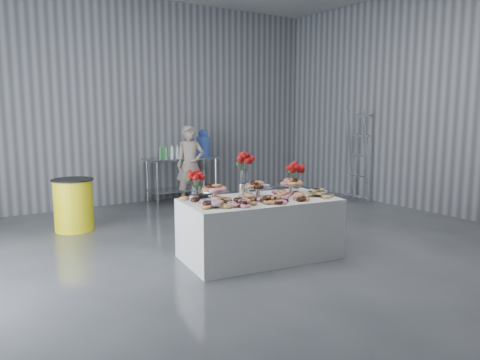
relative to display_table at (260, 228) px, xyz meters
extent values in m
plane|color=#373A3F|center=(0.14, -0.24, -0.38)|extent=(9.00, 9.00, 0.00)
cube|color=gray|center=(0.14, 4.26, 1.62)|extent=(8.00, 0.04, 4.00)
cube|color=gray|center=(4.14, -0.24, 1.62)|extent=(0.04, 9.00, 4.00)
cube|color=silver|center=(0.00, 0.00, 0.00)|extent=(2.02, 1.25, 0.75)
cube|color=silver|center=(0.85, 3.86, 0.51)|extent=(1.50, 0.60, 0.04)
cube|color=silver|center=(0.85, 3.86, -0.12)|extent=(1.40, 0.55, 0.03)
cylinder|color=silver|center=(0.20, 3.61, 0.05)|extent=(0.04, 0.04, 0.86)
cylinder|color=silver|center=(1.50, 3.61, 0.05)|extent=(0.04, 0.04, 0.86)
cylinder|color=silver|center=(0.20, 4.11, 0.05)|extent=(0.04, 0.04, 0.86)
cylinder|color=silver|center=(1.50, 4.11, 0.05)|extent=(0.04, 0.04, 0.86)
cylinder|color=silver|center=(-0.52, 0.22, 0.44)|extent=(0.06, 0.06, 0.12)
cylinder|color=silver|center=(-0.52, 0.22, 0.50)|extent=(0.36, 0.36, 0.01)
cylinder|color=silver|center=(0.07, 0.14, 0.44)|extent=(0.06, 0.06, 0.12)
cylinder|color=silver|center=(0.07, 0.14, 0.50)|extent=(0.36, 0.36, 0.01)
cylinder|color=silver|center=(0.57, 0.07, 0.44)|extent=(0.06, 0.06, 0.12)
cylinder|color=silver|center=(0.57, 0.07, 0.50)|extent=(0.36, 0.36, 0.01)
cylinder|color=white|center=(-0.71, 0.35, 0.46)|extent=(0.11, 0.11, 0.18)
cylinder|color=#1E5919|center=(-0.71, 0.35, 0.59)|extent=(0.04, 0.04, 0.18)
cylinder|color=white|center=(0.73, 0.20, 0.46)|extent=(0.11, 0.11, 0.18)
cylinder|color=#1E5919|center=(0.73, 0.20, 0.59)|extent=(0.04, 0.04, 0.18)
cylinder|color=silver|center=(0.00, 0.35, 0.45)|extent=(0.14, 0.14, 0.15)
cylinder|color=white|center=(0.00, 0.35, 0.61)|extent=(0.11, 0.11, 0.18)
cylinder|color=#1E5919|center=(0.00, 0.35, 0.75)|extent=(0.04, 0.04, 0.18)
cylinder|color=#426BE3|center=(1.35, 3.86, 0.73)|extent=(0.28, 0.28, 0.40)
sphere|color=#426BE3|center=(1.35, 3.86, 0.98)|extent=(0.20, 0.20, 0.20)
imported|color=#CC8C93|center=(0.88, 3.56, 0.40)|extent=(0.63, 0.48, 1.55)
cylinder|color=#FFF015|center=(-1.61, 2.66, 0.02)|extent=(0.58, 0.58, 0.78)
cylinder|color=black|center=(-1.61, 2.66, 0.42)|extent=(0.63, 0.63, 0.02)
camera|label=1|loc=(-3.37, -4.63, 1.48)|focal=35.00mm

